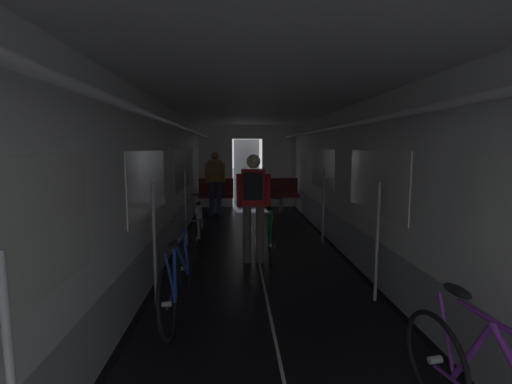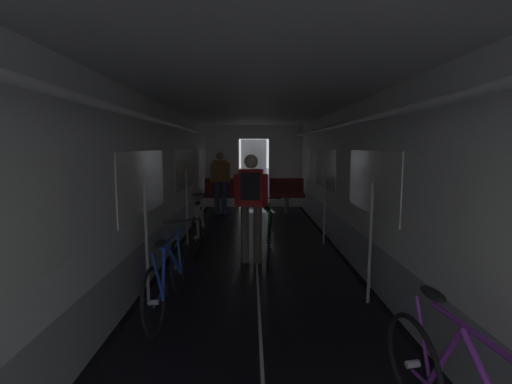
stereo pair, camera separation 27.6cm
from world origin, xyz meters
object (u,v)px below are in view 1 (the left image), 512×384
Objects in this scene: bench_seat_far_left at (216,192)px; bench_seat_far_right at (281,192)px; bicycle_silver at (199,228)px; person_cyclist_aisle at (253,199)px; person_standing_near_bench at (215,179)px; bicycle_blue at (177,280)px; bicycle_green_in_aisle at (271,234)px.

bench_seat_far_right is at bearing 0.00° from bench_seat_far_left.
person_cyclist_aisle is at bearing -41.11° from bicycle_silver.
bench_seat_far_left is at bearing 180.00° from bench_seat_far_right.
person_standing_near_bench reaches higher than bench_seat_far_right.
bicycle_green_in_aisle is (1.21, 1.98, 0.00)m from bicycle_blue.
bicycle_silver is (-1.90, -3.69, -0.18)m from bench_seat_far_right.
bicycle_green_in_aisle is at bearing 42.01° from person_cyclist_aisle.
bicycle_blue is 1.00× the size of person_cyclist_aisle.
bicycle_blue is (0.01, -2.51, -0.00)m from bicycle_silver.
person_standing_near_bench is at bearing -168.17° from bench_seat_far_right.
bicycle_silver is (-0.10, -3.69, -0.18)m from bench_seat_far_left.
person_cyclist_aisle is at bearing 62.07° from bicycle_blue.
bicycle_green_in_aisle is at bearing -75.22° from bench_seat_far_left.
bench_seat_far_left is 3.69m from bicycle_silver.
person_cyclist_aisle is (-0.99, -4.49, 0.45)m from bench_seat_far_right.
bench_seat_far_right reaches higher than bicycle_blue.
bench_seat_far_right reaches higher than bicycle_green_in_aisle.
person_cyclist_aisle reaches higher than bench_seat_far_left.
bench_seat_far_right is 0.58× the size of bicycle_blue.
bicycle_blue is at bearing -117.93° from person_cyclist_aisle.
bicycle_blue is 1.00× the size of bicycle_green_in_aisle.
bench_seat_far_left is 4.37m from bicycle_green_in_aisle.
bicycle_blue is at bearing -121.34° from bicycle_green_in_aisle.
bicycle_silver is at bearing -91.84° from person_standing_near_bench.
bicycle_silver is 1.00× the size of person_standing_near_bench.
bicycle_silver is 1.00× the size of person_cyclist_aisle.
bicycle_blue reaches higher than bicycle_green_in_aisle.
bench_seat_far_right is at bearing 73.02° from bicycle_blue.
person_standing_near_bench is (-1.80, -0.38, 0.41)m from bench_seat_far_right.
bicycle_green_in_aisle is at bearing 58.66° from bicycle_blue.
bench_seat_far_right is at bearing 77.61° from person_cyclist_aisle.
bench_seat_far_left is at bearing 100.28° from person_cyclist_aisle.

